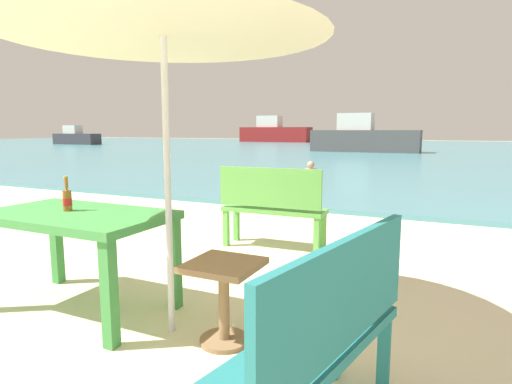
{
  "coord_description": "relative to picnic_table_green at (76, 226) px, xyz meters",
  "views": [
    {
      "loc": [
        1.91,
        -1.73,
        1.36
      ],
      "look_at": [
        -0.32,
        3.0,
        0.6
      ],
      "focal_mm": 29.79,
      "sensor_mm": 36.0,
      "label": 1
    }
  ],
  "objects": [
    {
      "name": "bench_teal_center",
      "position": [
        2.09,
        -0.64,
        -0.11
      ],
      "size": [
        0.59,
        1.25,
        0.95
      ],
      "color": "#237275",
      "rests_on": "ground_plane"
    },
    {
      "name": "picnic_table_green",
      "position": [
        0.0,
        0.0,
        0.0
      ],
      "size": [
        1.4,
        0.8,
        0.76
      ],
      "color": "#3D8C42",
      "rests_on": "ground_plane"
    },
    {
      "name": "sea_water",
      "position": [
        0.63,
        29.5,
        -0.61
      ],
      "size": [
        120.0,
        50.0,
        0.08
      ],
      "primitive_type": "cube",
      "color": "teal",
      "rests_on": "ground_plane"
    },
    {
      "name": "ground_plane",
      "position": [
        0.63,
        -0.5,
        -0.65
      ],
      "size": [
        120.0,
        120.0,
        0.0
      ],
      "primitive_type": "plane",
      "color": "beige"
    },
    {
      "name": "side_table_wood",
      "position": [
        1.26,
        0.02,
        -0.3
      ],
      "size": [
        0.44,
        0.44,
        0.54
      ],
      "color": "olive",
      "rests_on": "ground_plane"
    },
    {
      "name": "boat_cargo_ship",
      "position": [
        -2.51,
        23.63,
        0.25
      ],
      "size": [
        6.28,
        1.71,
        2.29
      ],
      "color": "#4C4C4C",
      "rests_on": "sea_water"
    },
    {
      "name": "patio_umbrella",
      "position": [
        0.85,
        0.01,
        1.47
      ],
      "size": [
        2.1,
        2.1,
        2.3
      ],
      "color": "silver",
      "rests_on": "ground_plane"
    },
    {
      "name": "boat_sailboat",
      "position": [
        -15.71,
        41.44,
        0.46
      ],
      "size": [
        7.85,
        2.14,
        2.86
      ],
      "color": "maroon",
      "rests_on": "sea_water"
    },
    {
      "name": "bench_green_left",
      "position": [
        0.68,
        2.15,
        -0.11
      ],
      "size": [
        1.21,
        0.4,
        0.95
      ],
      "color": "#60B24C",
      "rests_on": "ground_plane"
    },
    {
      "name": "swimmer_person",
      "position": [
        -1.18,
        9.38,
        -0.41
      ],
      "size": [
        0.34,
        0.34,
        0.41
      ],
      "color": "tan",
      "rests_on": "sea_water"
    },
    {
      "name": "boat_ferry",
      "position": [
        -29.03,
        26.2,
        0.05
      ],
      "size": [
        4.75,
        1.29,
        1.73
      ],
      "color": "#38383F",
      "rests_on": "sea_water"
    },
    {
      "name": "beer_bottle_amber",
      "position": [
        -0.09,
        0.01,
        0.2
      ],
      "size": [
        0.07,
        0.07,
        0.26
      ],
      "color": "brown",
      "rests_on": "picnic_table_green"
    }
  ]
}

